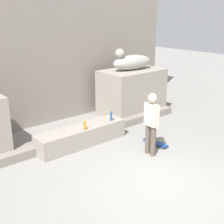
# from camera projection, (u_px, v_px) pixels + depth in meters

# --- Properties ---
(ground_plane) EXTENTS (40.00, 40.00, 0.00)m
(ground_plane) POSITION_uv_depth(u_px,v_px,m) (158.00, 187.00, 6.57)
(ground_plane) COLOR gray
(facade_wall) EXTENTS (10.69, 0.60, 6.28)m
(facade_wall) POSITION_uv_depth(u_px,v_px,m) (34.00, 27.00, 9.45)
(facade_wall) COLOR gray
(facade_wall) RESTS_ON ground_plane
(pedestal_right) EXTENTS (2.25, 1.39, 1.63)m
(pedestal_right) POSITION_uv_depth(u_px,v_px,m) (132.00, 92.00, 10.99)
(pedestal_right) COLOR gray
(pedestal_right) RESTS_ON ground_plane
(statue_reclining_right) EXTENTS (1.65, 0.71, 0.78)m
(statue_reclining_right) POSITION_uv_depth(u_px,v_px,m) (131.00, 62.00, 10.62)
(statue_reclining_right) COLOR #9FA093
(statue_reclining_right) RESTS_ON pedestal_right
(ledge_block) EXTENTS (2.72, 0.64, 0.53)m
(ledge_block) POSITION_uv_depth(u_px,v_px,m) (82.00, 136.00, 8.58)
(ledge_block) COLOR gray
(ledge_block) RESTS_ON ground_plane
(skater) EXTENTS (0.23, 0.54, 1.67)m
(skater) POSITION_uv_depth(u_px,v_px,m) (151.00, 122.00, 7.79)
(skater) COLOR brown
(skater) RESTS_ON ground_plane
(skateboard) EXTENTS (0.22, 0.81, 0.08)m
(skateboard) POSITION_uv_depth(u_px,v_px,m) (155.00, 142.00, 8.63)
(skateboard) COLOR navy
(skateboard) RESTS_ON ground_plane
(bottle_orange) EXTENTS (0.07, 0.07, 0.28)m
(bottle_orange) POSITION_uv_depth(u_px,v_px,m) (85.00, 126.00, 8.27)
(bottle_orange) COLOR orange
(bottle_orange) RESTS_ON ledge_block
(bottle_blue) EXTENTS (0.06, 0.06, 0.32)m
(bottle_blue) POSITION_uv_depth(u_px,v_px,m) (111.00, 116.00, 8.96)
(bottle_blue) COLOR #194C99
(bottle_blue) RESTS_ON ledge_block
(stair_step) EXTENTS (8.17, 0.50, 0.24)m
(stair_step) POSITION_uv_depth(u_px,v_px,m) (75.00, 137.00, 8.89)
(stair_step) COLOR gray
(stair_step) RESTS_ON ground_plane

